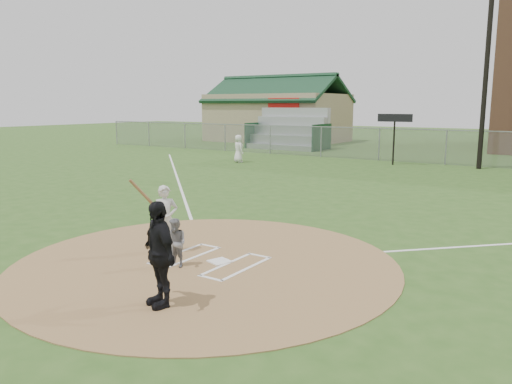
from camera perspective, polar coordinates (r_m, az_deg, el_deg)
The scene contains 14 objects.
ground at distance 11.13m, azimuth -5.74°, elevation -8.10°, with size 140.00×140.00×0.00m, color #2F531C.
dirt_circle at distance 11.13m, azimuth -5.74°, elevation -8.05°, with size 8.40×8.40×0.02m, color #9C7649.
home_plate at distance 11.12m, azimuth -4.18°, elevation -7.91°, with size 0.43×0.43×0.03m, color white.
foul_line_third at distance 23.54m, azimuth -8.93°, elevation 1.44°, with size 0.10×24.00×0.01m, color white.
catcher at distance 10.77m, azimuth -9.15°, elevation -5.77°, with size 0.51×0.40×1.05m, color gray.
umpire at distance 8.70m, azimuth -11.04°, elevation -6.94°, with size 1.08×0.45×1.84m, color black.
ondeck_player at distance 30.16m, azimuth -2.02°, elevation 4.98°, with size 0.81×0.53×1.66m, color white.
batters_boxes at distance 11.23m, azimuth -5.25°, elevation -7.79°, with size 2.08×1.88×0.01m.
batter_at_plate at distance 11.81m, azimuth -10.33°, elevation -3.03°, with size 0.85×1.00×1.78m.
outfield_fence at distance 31.01m, azimuth 20.89°, elevation 4.82°, with size 56.08×0.08×2.03m.
bleachers at distance 39.68m, azimuth 3.62°, elevation 7.25°, with size 6.08×3.20×3.20m.
clubhouse at distance 48.03m, azimuth 2.48°, elevation 8.69°, with size 12.20×8.71×6.23m.
light_pole at distance 29.73m, azimuth 25.02°, elevation 15.17°, with size 1.20×0.30×12.22m.
scoreboard_sign at distance 29.86m, azimuth 15.56°, elevation 7.57°, with size 2.00×0.10×2.93m.
Camera 1 is at (6.72, -8.18, 3.44)m, focal length 35.00 mm.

